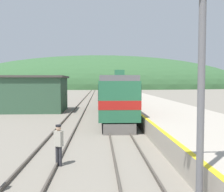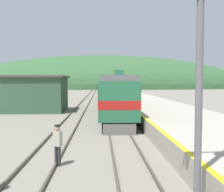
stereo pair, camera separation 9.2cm
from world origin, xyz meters
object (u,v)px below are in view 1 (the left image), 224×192
at_px(express_train_lead_car, 113,95).
at_px(carriage_third, 104,87).
at_px(carriage_fourth, 103,86).
at_px(track_worker, 59,142).
at_px(carriage_second, 107,89).
at_px(signal_mast_main, 203,12).

relative_size(express_train_lead_car, carriage_third, 0.88).
distance_m(carriage_third, carriage_fourth, 23.77).
relative_size(carriage_third, track_worker, 12.68).
xyz_separation_m(express_train_lead_car, carriage_fourth, (0.00, 70.13, -0.01)).
height_order(carriage_second, track_worker, carriage_second).
bearing_deg(express_train_lead_car, carriage_second, 90.00).
xyz_separation_m(carriage_fourth, signal_mast_main, (1.42, -90.51, 3.31)).
xyz_separation_m(express_train_lead_car, carriage_second, (0.00, 22.59, -0.01)).
bearing_deg(track_worker, carriage_second, 85.33).
distance_m(express_train_lead_car, carriage_fourth, 70.13).
relative_size(express_train_lead_car, carriage_fourth, 0.88).
bearing_deg(express_train_lead_car, carriage_fourth, 90.00).
height_order(carriage_fourth, signal_mast_main, signal_mast_main).
relative_size(carriage_third, carriage_fourth, 1.00).
relative_size(carriage_third, signal_mast_main, 2.84).
xyz_separation_m(carriage_second, signal_mast_main, (1.42, -42.96, 3.31)).
bearing_deg(signal_mast_main, track_worker, 137.40).
xyz_separation_m(express_train_lead_car, track_worker, (-3.17, -16.16, -1.22)).
distance_m(express_train_lead_car, signal_mast_main, 20.69).
bearing_deg(signal_mast_main, express_train_lead_car, 93.99).
relative_size(carriage_fourth, track_worker, 12.68).
height_order(carriage_second, signal_mast_main, signal_mast_main).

